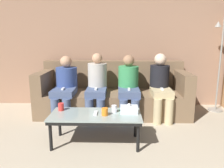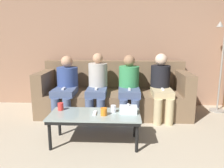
{
  "view_description": "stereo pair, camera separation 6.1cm",
  "coord_description": "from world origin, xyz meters",
  "views": [
    {
      "loc": [
        0.09,
        -0.51,
        1.34
      ],
      "look_at": [
        0.0,
        2.66,
        0.66
      ],
      "focal_mm": 35.0,
      "sensor_mm": 36.0,
      "label": 1
    },
    {
      "loc": [
        0.15,
        -0.51,
        1.34
      ],
      "look_at": [
        0.0,
        2.66,
        0.66
      ],
      "focal_mm": 35.0,
      "sensor_mm": 36.0,
      "label": 2
    }
  ],
  "objects": [
    {
      "name": "seated_person_mid_right",
      "position": [
        0.27,
        3.06,
        0.56
      ],
      "size": [
        0.34,
        0.72,
        1.05
      ],
      "color": "#47567A",
      "rests_on": "ground_plane"
    },
    {
      "name": "couch",
      "position": [
        0.0,
        3.29,
        0.33
      ],
      "size": [
        2.59,
        0.9,
        0.91
      ],
      "color": "brown",
      "rests_on": "ground_plane"
    },
    {
      "name": "seated_person_left_end",
      "position": [
        -0.8,
        3.06,
        0.56
      ],
      "size": [
        0.36,
        0.72,
        1.03
      ],
      "color": "#47567A",
      "rests_on": "ground_plane"
    },
    {
      "name": "cup_near_left",
      "position": [
        -0.07,
        2.04,
        0.44
      ],
      "size": [
        0.08,
        0.08,
        0.09
      ],
      "color": "orange",
      "rests_on": "coffee_table"
    },
    {
      "name": "cup_near_right",
      "position": [
        0.04,
        2.15,
        0.44
      ],
      "size": [
        0.07,
        0.07,
        0.09
      ],
      "color": "silver",
      "rests_on": "coffee_table"
    },
    {
      "name": "seated_person_mid_left",
      "position": [
        -0.27,
        3.06,
        0.57
      ],
      "size": [
        0.32,
        0.69,
        1.08
      ],
      "color": "#47567A",
      "rests_on": "ground_plane"
    },
    {
      "name": "cup_far_center",
      "position": [
        -0.66,
        2.21,
        0.45
      ],
      "size": [
        0.07,
        0.07,
        0.1
      ],
      "color": "red",
      "rests_on": "coffee_table"
    },
    {
      "name": "coffee_table",
      "position": [
        -0.19,
        2.08,
        0.36
      ],
      "size": [
        1.14,
        0.51,
        0.4
      ],
      "color": "#8C9E99",
      "rests_on": "ground_plane"
    },
    {
      "name": "seated_person_right_end",
      "position": [
        0.8,
        3.07,
        0.57
      ],
      "size": [
        0.32,
        0.66,
        1.07
      ],
      "color": "tan",
      "rests_on": "ground_plane"
    },
    {
      "name": "wall_back",
      "position": [
        0.0,
        3.81,
        1.3
      ],
      "size": [
        12.0,
        0.06,
        2.6
      ],
      "color": "#9E755B",
      "rests_on": "ground_plane"
    },
    {
      "name": "game_remote",
      "position": [
        -0.19,
        2.08,
        0.41
      ],
      "size": [
        0.04,
        0.15,
        0.02
      ],
      "color": "white",
      "rests_on": "coffee_table"
    },
    {
      "name": "tissue_box",
      "position": [
        0.23,
        2.12,
        0.45
      ],
      "size": [
        0.22,
        0.12,
        0.13
      ],
      "color": "silver",
      "rests_on": "coffee_table"
    },
    {
      "name": "standing_lamp",
      "position": [
        1.93,
        3.43,
        1.12
      ],
      "size": [
        0.31,
        0.26,
        1.82
      ],
      "color": "gray",
      "rests_on": "ground_plane"
    }
  ]
}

